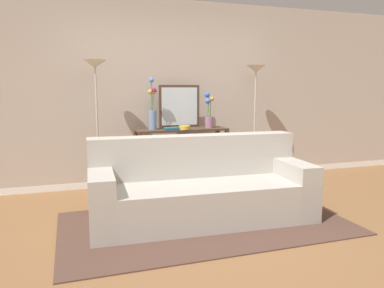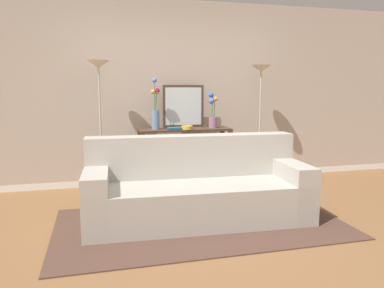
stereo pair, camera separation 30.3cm
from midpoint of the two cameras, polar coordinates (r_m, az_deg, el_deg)
The scene contains 13 objects.
ground_plane at distance 3.75m, azimuth 1.68°, elevation -13.43°, with size 16.00×16.00×0.02m, color brown.
back_wall at distance 5.53m, azimuth -5.92°, elevation 7.69°, with size 12.00×0.15×2.64m.
area_rug at distance 3.95m, azimuth -0.17°, elevation -12.05°, with size 2.92×1.61×0.01m.
couch at distance 4.00m, azimuth -0.86°, elevation -7.13°, with size 2.35×1.00×0.88m.
console_table at distance 5.22m, azimuth -3.24°, elevation -0.48°, with size 1.27×0.39×0.84m.
floor_lamp_left at distance 4.94m, azimuth -16.21°, elevation 7.94°, with size 0.28×0.28×1.75m.
floor_lamp_right at distance 5.52m, azimuth 8.13°, elevation 8.02°, with size 0.28×0.28×1.72m.
wall_mirror at distance 5.33m, azimuth -3.57°, elevation 5.77°, with size 0.59×0.02×0.60m.
vase_tall_flowers at distance 5.08m, azimuth -7.76°, elevation 5.11°, with size 0.12×0.13×0.69m.
vase_short_flowers at distance 5.29m, azimuth 0.97°, elevation 4.58°, with size 0.14×0.13×0.50m.
fruit_bowl at distance 5.06m, azimuth -2.88°, elevation 2.53°, with size 0.16×0.16×0.05m.
book_stack at distance 5.04m, azimuth -4.84°, elevation 2.35°, with size 0.21×0.14×0.03m.
book_row_under_console at distance 5.25m, azimuth -7.02°, elevation -6.34°, with size 0.31×0.16×0.13m.
Camera 1 is at (-1.34, -3.23, 1.39)m, focal length 34.86 mm.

